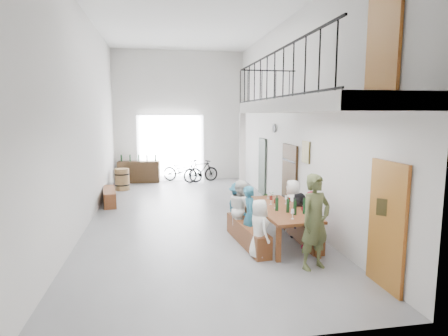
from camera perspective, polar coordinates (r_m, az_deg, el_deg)
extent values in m
plane|color=slate|center=(10.63, -4.73, -7.31)|extent=(12.00, 12.00, 0.00)
plane|color=silver|center=(16.23, -6.79, 7.82)|extent=(5.50, 0.00, 5.50)
plane|color=silver|center=(4.30, 2.16, 7.07)|extent=(5.50, 0.00, 5.50)
plane|color=silver|center=(10.37, -20.35, 7.21)|extent=(0.00, 12.00, 12.00)
plane|color=silver|center=(10.84, 9.85, 7.61)|extent=(0.00, 12.00, 12.00)
plane|color=white|center=(10.59, -5.11, 22.73)|extent=(12.00, 12.00, 0.00)
cube|color=white|center=(16.22, -8.11, 3.02)|extent=(2.80, 0.08, 2.80)
cube|color=#91591E|center=(6.65, 23.54, -8.06)|extent=(0.06, 0.95, 2.10)
cube|color=#392510|center=(10.70, 9.91, -1.82)|extent=(0.06, 1.10, 2.00)
cube|color=#2C362D|center=(13.33, 5.85, 0.23)|extent=(0.06, 0.80, 2.00)
cube|color=#91591E|center=(6.86, 23.14, 18.18)|extent=(0.06, 0.90, 1.95)
cube|color=#3D3518|center=(9.57, 12.38, 2.39)|extent=(0.04, 0.45, 0.55)
cylinder|color=white|center=(11.97, 7.69, 6.03)|extent=(0.04, 0.28, 0.28)
cube|color=white|center=(7.58, 12.73, 9.24)|extent=(1.50, 5.60, 0.25)
cube|color=black|center=(7.42, 7.53, 16.99)|extent=(0.03, 5.60, 0.03)
cube|color=black|center=(7.34, 7.41, 10.58)|extent=(0.03, 5.60, 0.03)
cube|color=black|center=(10.27, 6.77, 14.53)|extent=(1.50, 0.03, 0.03)
cube|color=white|center=(10.10, 2.77, 0.22)|extent=(0.14, 0.14, 2.88)
cube|color=brown|center=(8.40, 8.39, -6.19)|extent=(1.16, 2.53, 0.06)
cube|color=brown|center=(7.42, 8.30, -11.34)|extent=(0.09, 0.09, 0.73)
cube|color=brown|center=(7.76, 14.26, -10.63)|extent=(0.09, 0.09, 0.73)
cube|color=brown|center=(9.34, 3.47, -7.16)|extent=(0.09, 0.09, 0.73)
cube|color=brown|center=(9.61, 8.37, -6.79)|extent=(0.09, 0.09, 0.73)
cube|color=brown|center=(8.34, 3.57, -9.99)|extent=(0.55, 2.06, 0.47)
cube|color=brown|center=(8.74, 11.73, -9.39)|extent=(0.25, 1.94, 0.45)
cylinder|color=black|center=(8.09, 8.06, -5.25)|extent=(0.07, 0.07, 0.35)
cylinder|color=black|center=(7.83, 10.77, -5.78)|extent=(0.07, 0.07, 0.35)
cylinder|color=black|center=(7.99, 9.72, -5.46)|extent=(0.07, 0.07, 0.35)
cube|color=brown|center=(12.52, -17.07, -4.18)|extent=(0.60, 1.69, 0.47)
cylinder|color=olive|center=(14.62, -15.26, -1.67)|extent=(0.54, 0.54, 0.81)
cylinder|color=black|center=(14.65, -15.23, -2.46)|extent=(0.55, 0.55, 0.05)
cylinder|color=black|center=(14.58, -15.29, -0.89)|extent=(0.55, 0.55, 0.05)
cube|color=#392510|center=(16.06, -12.83, -0.58)|extent=(1.74, 0.64, 0.90)
cylinder|color=black|center=(16.08, -15.37, 1.46)|extent=(0.06, 0.06, 0.28)
cylinder|color=black|center=(16.06, -14.12, 1.50)|extent=(0.06, 0.06, 0.28)
cylinder|color=black|center=(16.03, -12.87, 1.53)|extent=(0.06, 0.06, 0.28)
cylinder|color=black|center=(15.92, -11.66, 1.52)|extent=(0.06, 0.06, 0.28)
cylinder|color=black|center=(15.93, -10.38, 1.56)|extent=(0.06, 0.06, 0.28)
imported|color=white|center=(7.51, 5.37, -9.22)|extent=(0.48, 0.64, 1.19)
imported|color=#266681|center=(8.19, 4.00, -7.25)|extent=(0.42, 0.54, 1.31)
imported|color=white|center=(8.69, 2.58, -6.23)|extent=(0.65, 0.75, 1.34)
imported|color=#266681|center=(9.16, 2.11, -5.94)|extent=(0.66, 0.87, 1.20)
imported|color=#BD203A|center=(8.13, 13.00, -7.77)|extent=(0.54, 0.80, 1.26)
imported|color=black|center=(8.70, 11.32, -7.24)|extent=(0.47, 1.05, 1.09)
imported|color=white|center=(9.33, 10.38, -5.61)|extent=(0.58, 0.71, 1.26)
imported|color=#4D5530|center=(7.11, 13.74, -7.97)|extent=(0.75, 0.62, 1.77)
imported|color=#1B481B|center=(11.93, 6.67, -4.55)|extent=(0.42, 0.37, 0.43)
imported|color=black|center=(15.94, -6.34, -0.39)|extent=(1.89, 1.41, 0.95)
imported|color=black|center=(15.76, -3.55, -0.45)|extent=(1.64, 0.93, 0.95)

